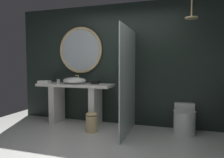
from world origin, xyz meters
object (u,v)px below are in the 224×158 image
tumbler_cup (58,81)px  tissue_box (95,82)px  vessel_sink (74,80)px  rain_shower_head (191,15)px  folded_hand_towel (44,82)px  round_wall_mirror (80,50)px  toilet (184,119)px  waste_bin (92,122)px

tumbler_cup → tissue_box: tumbler_cup is taller
tumbler_cup → tissue_box: 0.88m
vessel_sink → tissue_box: size_ratio=3.38×
rain_shower_head → folded_hand_towel: bearing=179.0°
tissue_box → vessel_sink: bearing=-174.2°
tumbler_cup → folded_hand_towel: 0.30m
round_wall_mirror → folded_hand_towel: 1.07m
round_wall_mirror → toilet: bearing=-5.8°
tissue_box → folded_hand_towel: 1.14m
folded_hand_towel → round_wall_mirror: bearing=32.9°
toilet → waste_bin: (-1.70, -0.47, -0.07)m
toilet → tissue_box: bearing=-179.4°
tissue_box → toilet: bearing=0.6°
waste_bin → round_wall_mirror: bearing=129.1°
folded_hand_towel → tissue_box: bearing=9.3°
tumbler_cup → tissue_box: size_ratio=0.59×
rain_shower_head → waste_bin: rain_shower_head is taller
vessel_sink → tumbler_cup: vessel_sink is taller
tumbler_cup → toilet: tumbler_cup is taller
tissue_box → folded_hand_towel: tissue_box is taller
tissue_box → folded_hand_towel: size_ratio=0.62×
tissue_box → waste_bin: size_ratio=0.40×
vessel_sink → toilet: vessel_sink is taller
tissue_box → toilet: 1.93m
vessel_sink → round_wall_mirror: round_wall_mirror is taller
tumbler_cup → folded_hand_towel: (-0.25, -0.17, -0.01)m
vessel_sink → tumbler_cup: bearing=175.5°
toilet → waste_bin: toilet is taller
waste_bin → folded_hand_towel: folded_hand_towel is taller
vessel_sink → toilet: (2.27, 0.07, -0.69)m
round_wall_mirror → folded_hand_towel: round_wall_mirror is taller
round_wall_mirror → waste_bin: 1.69m
vessel_sink → toilet: bearing=1.7°
toilet → rain_shower_head: bearing=-75.4°
tumbler_cup → waste_bin: bearing=-23.6°
vessel_sink → tumbler_cup: 0.42m
vessel_sink → round_wall_mirror: (0.00, 0.30, 0.67)m
toilet → round_wall_mirror: bearing=174.2°
round_wall_mirror → rain_shower_head: 2.44m
tumbler_cup → toilet: size_ratio=0.15×
rain_shower_head → waste_bin: 2.63m
toilet → waste_bin: size_ratio=1.54×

